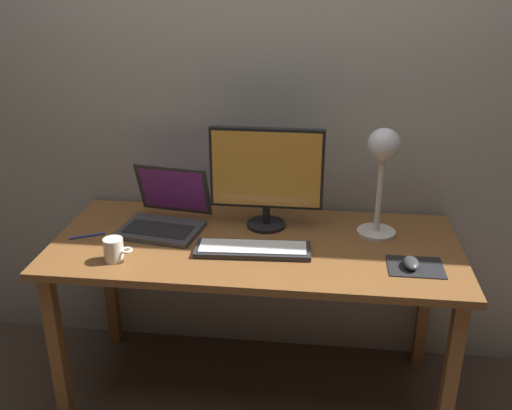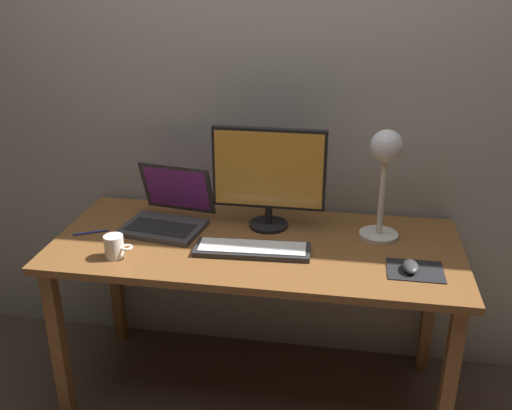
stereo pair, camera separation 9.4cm
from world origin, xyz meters
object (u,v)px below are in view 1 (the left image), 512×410
(mouse, at_px, (411,263))
(coffee_mug, at_px, (114,250))
(monitor, at_px, (267,173))
(laptop, at_px, (167,210))
(desk_lamp, at_px, (382,161))
(keyboard_main, at_px, (252,249))
(pen, at_px, (87,236))

(mouse, xyz_separation_m, coffee_mug, (-1.08, -0.07, 0.02))
(monitor, xyz_separation_m, laptop, (-0.41, -0.04, -0.17))
(laptop, bearing_deg, coffee_mug, -109.13)
(laptop, relative_size, desk_lamp, 0.82)
(mouse, bearing_deg, keyboard_main, 174.43)
(desk_lamp, xyz_separation_m, pen, (-1.16, -0.16, -0.31))
(desk_lamp, bearing_deg, coffee_mug, -160.81)
(keyboard_main, relative_size, laptop, 1.23)
(monitor, bearing_deg, keyboard_main, -96.87)
(keyboard_main, relative_size, coffee_mug, 4.14)
(mouse, height_order, coffee_mug, coffee_mug)
(pen, bearing_deg, mouse, -5.07)
(keyboard_main, bearing_deg, desk_lamp, 24.29)
(laptop, xyz_separation_m, mouse, (0.97, -0.26, -0.05))
(mouse, bearing_deg, desk_lamp, 110.63)
(keyboard_main, bearing_deg, pen, 175.37)
(pen, bearing_deg, keyboard_main, -4.63)
(coffee_mug, bearing_deg, monitor, 34.59)
(keyboard_main, relative_size, pen, 3.19)
(monitor, distance_m, desk_lamp, 0.46)
(monitor, bearing_deg, laptop, -174.76)
(mouse, relative_size, pen, 0.69)
(mouse, bearing_deg, laptop, 165.06)
(monitor, relative_size, mouse, 4.79)
(monitor, height_order, mouse, monitor)
(monitor, relative_size, pen, 3.28)
(keyboard_main, relative_size, mouse, 4.65)
(laptop, distance_m, coffee_mug, 0.34)
(monitor, height_order, laptop, monitor)
(coffee_mug, bearing_deg, desk_lamp, 19.19)
(monitor, height_order, coffee_mug, monitor)
(keyboard_main, height_order, coffee_mug, coffee_mug)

